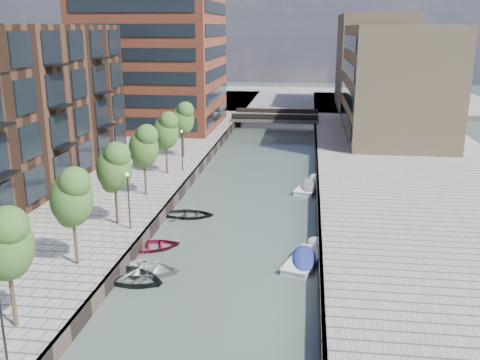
% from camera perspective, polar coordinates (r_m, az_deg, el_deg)
% --- Properties ---
extents(water, '(300.00, 300.00, 0.00)m').
position_cam_1_polar(water, '(52.46, 1.56, -0.35)').
color(water, '#38473F').
rests_on(water, ground).
extents(quay_right, '(20.00, 140.00, 1.00)m').
position_cam_1_polar(quay_right, '(53.22, 18.97, -0.43)').
color(quay_right, gray).
rests_on(quay_right, ground).
extents(quay_wall_left, '(0.25, 140.00, 1.00)m').
position_cam_1_polar(quay_wall_left, '(53.26, -4.97, 0.40)').
color(quay_wall_left, '#332823').
rests_on(quay_wall_left, ground).
extents(quay_wall_right, '(0.25, 140.00, 1.00)m').
position_cam_1_polar(quay_wall_right, '(52.09, 8.26, -0.06)').
color(quay_wall_right, '#332823').
rests_on(quay_wall_right, ground).
extents(far_closure, '(80.00, 40.00, 1.00)m').
position_cam_1_polar(far_closure, '(111.13, 4.76, 8.54)').
color(far_closure, gray).
rests_on(far_closure, ground).
extents(tower, '(18.00, 18.00, 30.00)m').
position_cam_1_polar(tower, '(78.28, -9.38, 16.68)').
color(tower, brown).
rests_on(tower, quay_left).
extents(tan_block_near, '(12.00, 25.00, 14.00)m').
position_cam_1_polar(tan_block_near, '(73.24, 16.20, 10.06)').
color(tan_block_near, '#9E8360').
rests_on(tan_block_near, quay_right).
extents(tan_block_far, '(12.00, 20.00, 16.00)m').
position_cam_1_polar(tan_block_far, '(98.88, 14.04, 12.17)').
color(tan_block_far, '#9E8360').
rests_on(tan_block_far, quay_right).
extents(bridge, '(13.00, 6.00, 1.30)m').
position_cam_1_polar(bridge, '(83.33, 3.83, 6.71)').
color(bridge, gray).
rests_on(bridge, ground).
extents(tree_1, '(2.50, 2.50, 5.95)m').
position_cam_1_polar(tree_1, '(26.77, -23.73, -6.04)').
color(tree_1, '#382619').
rests_on(tree_1, quay_left).
extents(tree_2, '(2.50, 2.50, 5.95)m').
position_cam_1_polar(tree_2, '(32.58, -17.54, -1.60)').
color(tree_2, '#382619').
rests_on(tree_2, quay_left).
extents(tree_3, '(2.50, 2.50, 5.95)m').
position_cam_1_polar(tree_3, '(38.78, -13.30, 1.47)').
color(tree_3, '#382619').
rests_on(tree_3, quay_left).
extents(tree_4, '(2.50, 2.50, 5.95)m').
position_cam_1_polar(tree_4, '(45.21, -10.24, 3.68)').
color(tree_4, '#382619').
rests_on(tree_4, quay_left).
extents(tree_5, '(2.50, 2.50, 5.95)m').
position_cam_1_polar(tree_5, '(51.80, -7.94, 5.33)').
color(tree_5, '#382619').
rests_on(tree_5, quay_left).
extents(tree_6, '(2.50, 2.50, 5.95)m').
position_cam_1_polar(tree_6, '(58.47, -6.16, 6.59)').
color(tree_6, '#382619').
rests_on(tree_6, quay_left).
extents(lamp_0, '(0.24, 0.24, 4.12)m').
position_cam_1_polar(lamp_0, '(24.55, -24.18, -12.72)').
color(lamp_0, black).
rests_on(lamp_0, quay_left).
extents(lamp_1, '(0.24, 0.24, 4.12)m').
position_cam_1_polar(lamp_1, '(37.92, -11.81, -1.58)').
color(lamp_1, black).
rests_on(lamp_1, quay_left).
extents(lamp_2, '(0.24, 0.24, 4.12)m').
position_cam_1_polar(lamp_2, '(52.78, -6.22, 3.60)').
color(lamp_2, black).
rests_on(lamp_2, quay_left).
extents(sloop_1, '(5.67, 4.74, 1.01)m').
position_cam_1_polar(sloop_1, '(33.49, -11.78, -10.48)').
color(sloop_1, black).
rests_on(sloop_1, ground).
extents(sloop_2, '(4.80, 4.15, 0.83)m').
position_cam_1_polar(sloop_2, '(37.73, -9.37, -7.24)').
color(sloop_2, maroon).
rests_on(sloop_2, ground).
extents(sloop_3, '(4.89, 3.61, 0.98)m').
position_cam_1_polar(sloop_3, '(34.23, -10.31, -9.79)').
color(sloop_3, beige).
rests_on(sloop_3, ground).
extents(sloop_4, '(4.24, 3.13, 0.85)m').
position_cam_1_polar(sloop_4, '(43.48, -5.48, -3.91)').
color(sloop_4, black).
rests_on(sloop_4, ground).
extents(motorboat_3, '(3.07, 5.18, 1.63)m').
position_cam_1_polar(motorboat_3, '(35.52, 7.09, -8.31)').
color(motorboat_3, white).
rests_on(motorboat_3, ground).
extents(motorboat_4, '(2.85, 5.19, 1.64)m').
position_cam_1_polar(motorboat_4, '(51.03, 7.45, -0.72)').
color(motorboat_4, white).
rests_on(motorboat_4, ground).
extents(car, '(2.18, 4.14, 1.34)m').
position_cam_1_polar(car, '(72.55, 12.64, 5.20)').
color(car, silver).
rests_on(car, quay_right).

